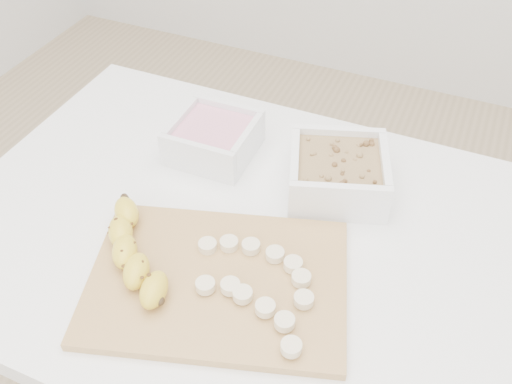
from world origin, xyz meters
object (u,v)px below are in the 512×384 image
at_px(bowl_granola, 338,172).
at_px(banana, 135,252).
at_px(bowl_yogurt, 214,137).
at_px(table, 249,268).
at_px(cutting_board, 218,281).

xyz_separation_m(bowl_granola, banana, (-0.22, -0.29, -0.01)).
bearing_deg(banana, bowl_yogurt, 58.64).
height_order(table, cutting_board, cutting_board).
distance_m(table, bowl_yogurt, 0.25).
bearing_deg(bowl_yogurt, table, -48.38).
xyz_separation_m(table, cutting_board, (0.00, -0.12, 0.10)).
height_order(cutting_board, banana, banana).
xyz_separation_m(table, banana, (-0.12, -0.14, 0.13)).
relative_size(table, bowl_granola, 4.82).
height_order(bowl_yogurt, bowl_granola, bowl_granola).
bearing_deg(banana, cutting_board, -26.26).
relative_size(bowl_yogurt, banana, 0.68).
bearing_deg(cutting_board, table, 91.05).
distance_m(bowl_yogurt, bowl_granola, 0.24).
bearing_deg(table, cutting_board, -88.95).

